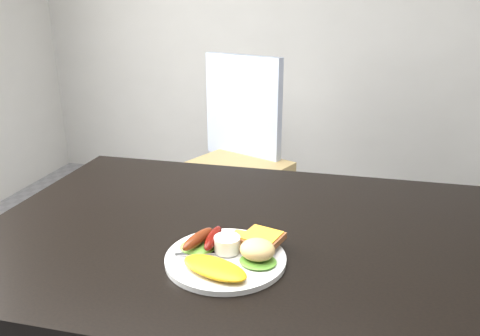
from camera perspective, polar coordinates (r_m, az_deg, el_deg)
name	(u,v)px	position (r m, az deg, el deg)	size (l,w,h in m)	color
dining_table	(253,238)	(1.06, 1.54, -8.49)	(1.20, 0.80, 0.04)	black
dining_chair	(233,170)	(2.28, -0.83, -0.29)	(0.45, 0.45, 0.05)	tan
person	(229,165)	(1.58, -1.38, 0.33)	(0.51, 0.34, 1.41)	navy
plate	(226,259)	(0.93, -1.76, -11.00)	(0.24, 0.24, 0.01)	white
lettuce_left	(198,246)	(0.95, -5.12, -9.50)	(0.07, 0.07, 0.01)	#51A42C
lettuce_right	(258,261)	(0.90, 2.21, -11.29)	(0.07, 0.06, 0.01)	#428A28
omelette	(215,268)	(0.87, -3.12, -12.06)	(0.14, 0.06, 0.02)	yellow
sausage_a	(198,239)	(0.94, -5.16, -8.59)	(0.02, 0.10, 0.02)	brown
sausage_b	(213,238)	(0.95, -3.30, -8.49)	(0.02, 0.10, 0.02)	#5B0F0C
ramekin	(227,244)	(0.93, -1.58, -9.25)	(0.05, 0.05, 0.03)	white
toast_a	(246,242)	(0.96, 0.73, -9.05)	(0.07, 0.07, 0.01)	brown
toast_b	(262,239)	(0.94, 2.68, -8.59)	(0.08, 0.08, 0.01)	brown
potato_salad	(257,250)	(0.90, 2.14, -9.91)	(0.07, 0.06, 0.04)	#C6B785
fork	(211,253)	(0.93, -3.59, -10.25)	(0.14, 0.01, 0.00)	#ADAFB7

